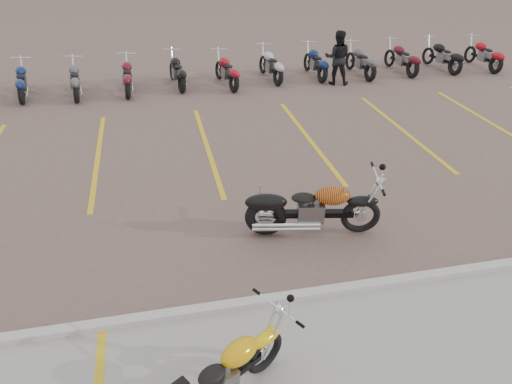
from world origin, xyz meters
The scene contains 7 objects.
ground centered at (0.00, 0.00, 0.00)m, with size 100.00×100.00×0.00m, color brown.
curb centered at (0.00, -2.00, 0.06)m, with size 60.00×0.18×0.12m, color #ADAAA3.
parking_stripes centered at (0.00, 4.00, 0.00)m, with size 38.00×5.50×0.01m, color gold, non-canonical shape.
yellow_cruiser centered at (-0.86, -3.63, 0.42)m, with size 1.81×1.23×0.85m.
flame_cruiser centered at (1.34, -0.29, 0.51)m, with size 2.47×0.64×1.02m.
person_b centered at (5.08, 8.41, 0.91)m, with size 0.88×0.69×1.82m, color black.
bg_bike_row centered at (0.47, 9.22, 0.55)m, with size 22.23×2.04×1.10m.
Camera 1 is at (-1.27, -7.65, 5.24)m, focal length 35.00 mm.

